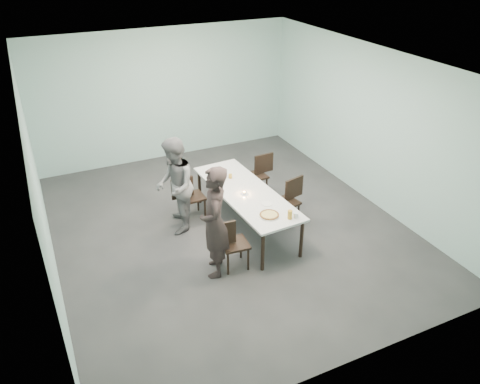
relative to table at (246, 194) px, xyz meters
name	(u,v)px	position (x,y,z in m)	size (l,w,h in m)	color
ground	(228,227)	(-0.30, 0.15, -0.69)	(7.00, 7.00, 0.00)	#333335
room_shell	(226,123)	(-0.30, 0.15, 1.33)	(6.02, 7.02, 3.01)	#A4CECA
table	(246,194)	(0.00, 0.00, 0.00)	(1.05, 2.65, 0.75)	white
chair_near_left	(230,241)	(-0.74, -0.95, -0.19)	(0.63, 0.46, 0.87)	black
chair_far_left	(188,195)	(-0.83, 0.74, -0.19)	(0.62, 0.43, 0.87)	black
chair_near_right	(289,198)	(0.81, -0.15, -0.19)	(0.65, 0.51, 0.87)	black
chair_far_right	(259,172)	(0.79, 1.03, -0.19)	(0.62, 0.44, 0.87)	black
diner_near	(215,222)	(-0.98, -0.95, 0.22)	(0.67, 0.44, 1.83)	black
diner_far	(175,186)	(-1.15, 0.49, 0.18)	(0.85, 0.66, 1.75)	slate
pizza	(269,215)	(-0.01, -0.90, 0.08)	(0.34, 0.34, 0.04)	white
side_plate	(267,204)	(0.13, -0.55, 0.06)	(0.18, 0.18, 0.01)	white
beer_glass	(290,215)	(0.24, -1.11, 0.13)	(0.08, 0.08, 0.15)	#BC8929
water_tumbler	(296,215)	(0.35, -1.13, 0.10)	(0.08, 0.08, 0.09)	silver
tealight	(244,193)	(-0.07, -0.08, 0.08)	(0.06, 0.06, 0.05)	silver
amber_tumbler	(230,176)	(-0.04, 0.58, 0.10)	(0.07, 0.07, 0.08)	#BC8929
menu	(221,176)	(-0.17, 0.73, 0.06)	(0.30, 0.22, 0.01)	silver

